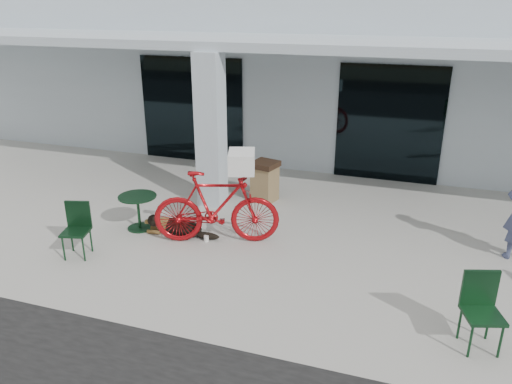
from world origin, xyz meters
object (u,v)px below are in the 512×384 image
(cafe_table_near, at_px, (139,212))
(trash_receptacle, at_px, (265,181))
(dog, at_px, (179,226))
(bicycle, at_px, (216,207))
(cafe_chair_far_a, at_px, (483,314))
(cafe_chair_near, at_px, (76,231))

(cafe_table_near, height_order, trash_receptacle, trash_receptacle)
(dog, relative_size, cafe_table_near, 1.51)
(bicycle, distance_m, cafe_chair_far_a, 4.51)
(cafe_table_near, distance_m, cafe_chair_near, 1.35)
(bicycle, height_order, cafe_chair_near, bicycle)
(cafe_chair_far_a, bearing_deg, cafe_chair_near, 158.61)
(bicycle, relative_size, cafe_table_near, 3.11)
(cafe_table_near, bearing_deg, cafe_chair_far_a, -16.46)
(cafe_table_near, xyz_separation_m, cafe_chair_near, (-0.41, -1.28, 0.13))
(cafe_chair_near, bearing_deg, cafe_table_near, 56.96)
(cafe_chair_near, distance_m, cafe_chair_far_a, 6.20)
(cafe_chair_near, bearing_deg, bicycle, 16.60)
(dog, bearing_deg, trash_receptacle, 58.14)
(dog, height_order, cafe_chair_near, cafe_chair_near)
(cafe_chair_near, xyz_separation_m, trash_receptacle, (2.22, 3.37, -0.03))
(cafe_chair_near, relative_size, trash_receptacle, 1.06)
(cafe_table_near, bearing_deg, dog, -0.43)
(bicycle, xyz_separation_m, trash_receptacle, (0.21, 2.13, -0.23))
(cafe_chair_near, xyz_separation_m, cafe_chair_far_a, (6.19, -0.43, 0.03))
(cafe_table_near, distance_m, trash_receptacle, 2.77)
(dog, height_order, trash_receptacle, trash_receptacle)
(bicycle, distance_m, cafe_chair_near, 2.37)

